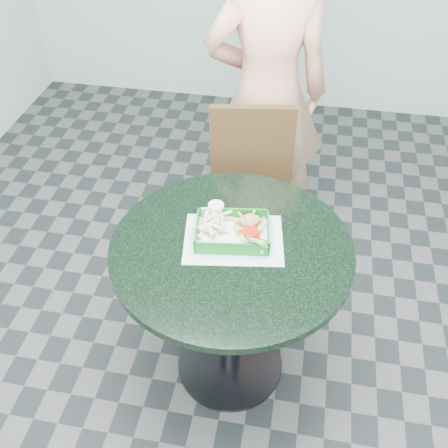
% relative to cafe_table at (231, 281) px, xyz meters
% --- Properties ---
extents(floor, '(4.00, 5.00, 0.02)m').
position_rel_cafe_table_xyz_m(floor, '(0.00, 0.00, -0.58)').
color(floor, '#303335').
rests_on(floor, ground).
extents(cafe_table, '(0.90, 0.90, 0.75)m').
position_rel_cafe_table_xyz_m(cafe_table, '(0.00, 0.00, 0.00)').
color(cafe_table, '#26262F').
rests_on(cafe_table, floor).
extents(dining_chair, '(0.40, 0.40, 0.93)m').
position_rel_cafe_table_xyz_m(dining_chair, '(-0.03, 0.64, -0.05)').
color(dining_chair, black).
rests_on(dining_chair, floor).
extents(diner_person, '(0.78, 0.60, 1.93)m').
position_rel_cafe_table_xyz_m(diner_person, '(0.00, 0.99, 0.38)').
color(diner_person, '#E79B80').
rests_on(diner_person, floor).
extents(placemat, '(0.40, 0.32, 0.00)m').
position_rel_cafe_table_xyz_m(placemat, '(0.00, 0.03, 0.17)').
color(placemat, silver).
rests_on(placemat, cafe_table).
extents(food_basket, '(0.27, 0.20, 0.05)m').
position_rel_cafe_table_xyz_m(food_basket, '(-0.00, 0.05, 0.19)').
color(food_basket, '#0F6E1C').
rests_on(food_basket, placemat).
extents(crab_sandwich, '(0.11, 0.11, 0.07)m').
position_rel_cafe_table_xyz_m(crab_sandwich, '(0.05, 0.08, 0.22)').
color(crab_sandwich, gold).
rests_on(crab_sandwich, food_basket).
extents(fries_pile, '(0.14, 0.14, 0.05)m').
position_rel_cafe_table_xyz_m(fries_pile, '(-0.08, 0.08, 0.21)').
color(fries_pile, beige).
rests_on(fries_pile, food_basket).
extents(sauce_ramekin, '(0.06, 0.06, 0.03)m').
position_rel_cafe_table_xyz_m(sauce_ramekin, '(-0.07, 0.15, 0.22)').
color(sauce_ramekin, white).
rests_on(sauce_ramekin, food_basket).
extents(garnish_cup, '(0.11, 0.10, 0.04)m').
position_rel_cafe_table_xyz_m(garnish_cup, '(0.07, 0.00, 0.21)').
color(garnish_cup, white).
rests_on(garnish_cup, food_basket).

